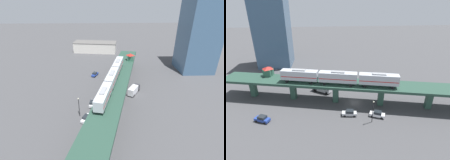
# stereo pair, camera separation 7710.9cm
# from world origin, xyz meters

# --- Properties ---
(ground_plane) EXTENTS (400.00, 400.00, 0.00)m
(ground_plane) POSITION_xyz_m (0.00, 0.00, 0.00)
(ground_plane) COLOR #424244
(elevated_viaduct) EXTENTS (29.23, 91.48, 7.24)m
(elevated_viaduct) POSITION_xyz_m (-0.04, -0.16, 6.23)
(elevated_viaduct) COLOR #244135
(elevated_viaduct) RESTS_ON ground
(subway_train) EXTENTS (11.24, 36.85, 4.45)m
(subway_train) POSITION_xyz_m (-0.10, 5.69, 9.78)
(subway_train) COLOR #ADB2BA
(subway_train) RESTS_ON elevated_viaduct
(signal_hut) EXTENTS (3.87, 3.87, 3.40)m
(signal_hut) POSITION_xyz_m (9.45, 29.72, 9.04)
(signal_hut) COLOR #33604C
(signal_hut) RESTS_ON elevated_viaduct
(street_car_blue) EXTENTS (3.39, 4.75, 1.89)m
(street_car_blue) POSITION_xyz_m (-7.67, 28.18, 0.94)
(street_car_blue) COLOR #233D93
(street_car_blue) RESTS_ON ground
(street_car_white) EXTENTS (3.43, 4.75, 1.89)m
(street_car_white) POSITION_xyz_m (-8.55, -5.28, 0.94)
(street_car_white) COLOR silver
(street_car_white) RESTS_ON ground
(street_car_silver) EXTENTS (2.35, 4.58, 1.89)m
(street_car_silver) POSITION_xyz_m (-7.19, 2.90, 0.94)
(street_car_silver) COLOR #B7BABF
(street_car_silver) RESTS_ON ground
(delivery_truck) EXTENTS (5.70, 7.31, 3.20)m
(delivery_truck) POSITION_xyz_m (8.78, 10.85, 1.76)
(delivery_truck) COLOR #333338
(delivery_truck) RESTS_ON ground
(street_lamp) EXTENTS (0.44, 0.44, 6.94)m
(street_lamp) POSITION_xyz_m (-10.92, -3.01, 4.11)
(street_lamp) COLOR black
(street_lamp) RESTS_ON ground
(warehouse_building) EXTENTS (29.71, 14.10, 6.80)m
(warehouse_building) POSITION_xyz_m (-9.38, 67.99, 3.41)
(warehouse_building) COLOR beige
(warehouse_building) RESTS_ON ground
(office_tower) EXTENTS (16.00, 16.00, 36.00)m
(office_tower) POSITION_xyz_m (43.24, 34.72, 18.00)
(office_tower) COLOR #3D5B7A
(office_tower) RESTS_ON ground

